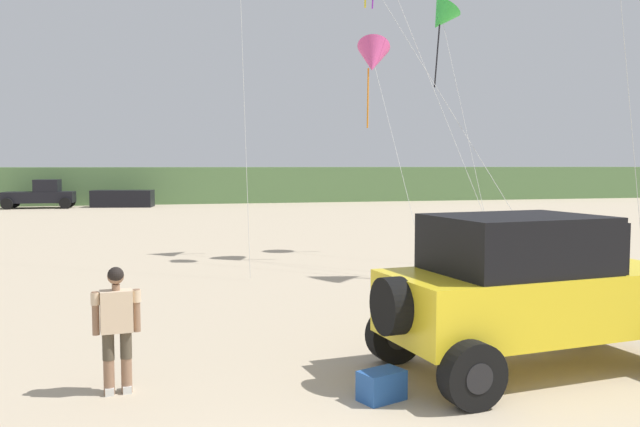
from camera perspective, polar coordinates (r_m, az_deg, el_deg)
dune_ridge at (r=54.72m, az=-15.15°, el=2.41°), size 90.00×7.06×2.81m
jeep at (r=10.07m, az=17.77°, el=-6.14°), size 4.97×2.86×2.26m
person_watching at (r=9.05m, az=-17.14°, el=-9.00°), size 0.62×0.34×1.67m
cooler_box at (r=8.66m, az=5.34°, el=-14.56°), size 0.65×0.54×0.38m
distant_pickup at (r=49.61m, az=-22.92°, el=1.51°), size 4.67×2.52×1.98m
distant_sedan at (r=49.02m, az=-16.66°, el=1.24°), size 4.44×2.42×1.20m
kite_white_parafoil at (r=23.12m, az=10.46°, el=16.25°), size 1.54×4.65×8.51m
kite_yellow_diamond at (r=20.82m, az=4.58°, el=13.18°), size 1.63×5.15×6.98m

